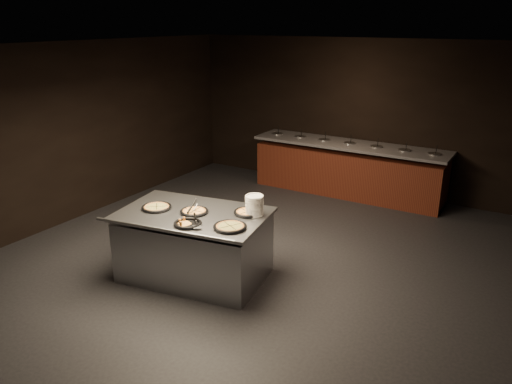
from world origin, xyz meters
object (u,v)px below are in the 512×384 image
pan_cheese_whole (194,211)px  pan_veggie_whole (157,207)px  plate_stack (254,206)px  serving_counter (194,246)px

pan_cheese_whole → pan_veggie_whole: bearing=-165.0°
plate_stack → pan_veggie_whole: size_ratio=0.67×
plate_stack → pan_cheese_whole: bearing=-154.9°
serving_counter → plate_stack: plate_stack is taller
serving_counter → pan_cheese_whole: (0.02, 0.01, 0.49)m
pan_veggie_whole → pan_cheese_whole: 0.53m
serving_counter → pan_cheese_whole: bearing=10.7°
pan_veggie_whole → pan_cheese_whole: size_ratio=1.08×
plate_stack → pan_veggie_whole: bearing=-159.0°
pan_veggie_whole → plate_stack: bearing=21.0°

